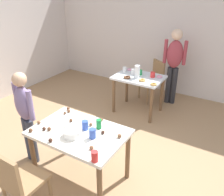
# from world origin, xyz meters

# --- Properties ---
(ground_plane) EXTENTS (6.40, 6.40, 0.00)m
(ground_plane) POSITION_xyz_m (0.00, 0.00, 0.00)
(ground_plane) COLOR #9E7A56
(wall_back) EXTENTS (6.40, 0.10, 2.60)m
(wall_back) POSITION_xyz_m (0.00, 3.20, 1.30)
(wall_back) COLOR silver
(wall_back) RESTS_ON ground_plane
(dining_table_near) EXTENTS (1.13, 0.76, 0.75)m
(dining_table_near) POSITION_xyz_m (-0.13, -0.15, 0.64)
(dining_table_near) COLOR silver
(dining_table_near) RESTS_ON ground_plane
(dining_table_far) EXTENTS (0.91, 0.67, 0.75)m
(dining_table_far) POSITION_xyz_m (-0.30, 1.88, 0.62)
(dining_table_far) COLOR silver
(dining_table_far) RESTS_ON ground_plane
(chair_near_table) EXTENTS (0.41, 0.41, 0.87)m
(chair_near_table) POSITION_xyz_m (-0.36, -0.91, 0.50)
(chair_near_table) COLOR olive
(chair_near_table) RESTS_ON ground_plane
(chair_far_table) EXTENTS (0.56, 0.56, 0.87)m
(chair_far_table) POSITION_xyz_m (-0.25, 2.56, 0.50)
(chair_far_table) COLOR olive
(chair_far_table) RESTS_ON ground_plane
(person_girl_near) EXTENTS (0.45, 0.27, 1.36)m
(person_girl_near) POSITION_xyz_m (-0.98, -0.23, 0.80)
(person_girl_near) COLOR #383D4C
(person_girl_near) RESTS_ON ground_plane
(person_adult_far) EXTENTS (0.46, 0.26, 1.56)m
(person_adult_far) POSITION_xyz_m (0.13, 2.60, 0.94)
(person_adult_far) COLOR #28282D
(person_adult_far) RESTS_ON ground_plane
(mixing_bowl) EXTENTS (0.21, 0.21, 0.08)m
(mixing_bowl) POSITION_xyz_m (-0.13, -0.27, 0.79)
(mixing_bowl) COLOR white
(mixing_bowl) RESTS_ON dining_table_near
(soda_can) EXTENTS (0.07, 0.07, 0.12)m
(soda_can) POSITION_xyz_m (0.04, 0.02, 0.81)
(soda_can) COLOR #198438
(soda_can) RESTS_ON dining_table_near
(fork_near) EXTENTS (0.17, 0.02, 0.01)m
(fork_near) POSITION_xyz_m (-0.48, -0.10, 0.75)
(fork_near) COLOR silver
(fork_near) RESTS_ON dining_table_near
(cup_near_0) EXTENTS (0.08, 0.08, 0.12)m
(cup_near_0) POSITION_xyz_m (0.09, -0.18, 0.81)
(cup_near_0) COLOR #3351B2
(cup_near_0) RESTS_ON dining_table_near
(cup_near_1) EXTENTS (0.07, 0.07, 0.12)m
(cup_near_1) POSITION_xyz_m (0.34, -0.49, 0.81)
(cup_near_1) COLOR red
(cup_near_1) RESTS_ON dining_table_near
(cup_near_2) EXTENTS (0.08, 0.08, 0.12)m
(cup_near_2) POSITION_xyz_m (-0.09, -0.08, 0.81)
(cup_near_2) COLOR #3351B2
(cup_near_2) RESTS_ON dining_table_near
(cake_ball_0) EXTENTS (0.05, 0.05, 0.05)m
(cake_ball_0) POSITION_xyz_m (0.20, -0.36, 0.77)
(cake_ball_0) COLOR brown
(cake_ball_0) RESTS_ON dining_table_near
(cake_ball_1) EXTENTS (0.05, 0.05, 0.05)m
(cake_ball_1) POSITION_xyz_m (-0.50, -0.36, 0.77)
(cake_ball_1) COLOR #3D2319
(cake_ball_1) RESTS_ON dining_table_near
(cake_ball_2) EXTENTS (0.04, 0.04, 0.04)m
(cake_ball_2) POSITION_xyz_m (-0.29, -0.21, 0.77)
(cake_ball_2) COLOR brown
(cake_ball_2) RESTS_ON dining_table_near
(cake_ball_3) EXTENTS (0.05, 0.05, 0.05)m
(cake_ball_3) POSITION_xyz_m (0.35, -0.02, 0.77)
(cake_ball_3) COLOR brown
(cake_ball_3) RESTS_ON dining_table_near
(cake_ball_4) EXTENTS (0.04, 0.04, 0.04)m
(cake_ball_4) POSITION_xyz_m (-0.55, 0.07, 0.77)
(cake_ball_4) COLOR brown
(cake_ball_4) RESTS_ON dining_table_near
(cake_ball_5) EXTENTS (0.04, 0.04, 0.04)m
(cake_ball_5) POSITION_xyz_m (-0.35, -0.04, 0.77)
(cake_ball_5) COLOR brown
(cake_ball_5) RESTS_ON dining_table_near
(cake_ball_6) EXTENTS (0.05, 0.05, 0.05)m
(cake_ball_6) POSITION_xyz_m (-0.27, -0.49, 0.77)
(cake_ball_6) COLOR #3D2319
(cake_ball_6) RESTS_ON dining_table_near
(cake_ball_7) EXTENTS (0.04, 0.04, 0.04)m
(cake_ball_7) POSITION_xyz_m (-0.66, -0.29, 0.77)
(cake_ball_7) COLOR brown
(cake_ball_7) RESTS_ON dining_table_near
(cake_ball_8) EXTENTS (0.04, 0.04, 0.04)m
(cake_ball_8) POSITION_xyz_m (-0.58, 0.18, 0.77)
(cake_ball_8) COLOR brown
(cake_ball_8) RESTS_ON dining_table_near
(cake_ball_9) EXTENTS (0.05, 0.05, 0.05)m
(cake_ball_9) POSITION_xyz_m (-0.53, 0.14, 0.77)
(cake_ball_9) COLOR brown
(cake_ball_9) RESTS_ON dining_table_near
(cake_ball_10) EXTENTS (0.05, 0.05, 0.05)m
(cake_ball_10) POSITION_xyz_m (-0.03, 0.18, 0.77)
(cake_ball_10) COLOR brown
(cake_ball_10) RESTS_ON dining_table_near
(cake_ball_11) EXTENTS (0.05, 0.05, 0.05)m
(cake_ball_11) POSITION_xyz_m (-0.45, -0.33, 0.77)
(cake_ball_11) COLOR brown
(cake_ball_11) RESTS_ON dining_table_near
(cake_ball_12) EXTENTS (0.04, 0.04, 0.04)m
(cake_ball_12) POSITION_xyz_m (0.15, -0.05, 0.77)
(cake_ball_12) COLOR #3D2319
(cake_ball_12) RESTS_ON dining_table_near
(cake_ball_13) EXTENTS (0.05, 0.05, 0.05)m
(cake_ball_13) POSITION_xyz_m (-0.61, -0.47, 0.77)
(cake_ball_13) COLOR brown
(cake_ball_13) RESTS_ON dining_table_near
(cake_ball_14) EXTENTS (0.04, 0.04, 0.04)m
(cake_ball_14) POSITION_xyz_m (-0.08, 0.02, 0.77)
(cake_ball_14) COLOR brown
(cake_ball_14) RESTS_ON dining_table_near
(pitcher_far) EXTENTS (0.10, 0.10, 0.24)m
(pitcher_far) POSITION_xyz_m (-0.30, 1.80, 0.87)
(pitcher_far) COLOR white
(pitcher_far) RESTS_ON dining_table_far
(cup_far_0) EXTENTS (0.09, 0.09, 0.09)m
(cup_far_0) POSITION_xyz_m (-0.32, 1.98, 0.80)
(cup_far_0) COLOR green
(cup_far_0) RESTS_ON dining_table_far
(cup_far_1) EXTENTS (0.07, 0.07, 0.11)m
(cup_far_1) POSITION_xyz_m (-0.44, 1.92, 0.81)
(cup_far_1) COLOR white
(cup_far_1) RESTS_ON dining_table_far
(cup_far_2) EXTENTS (0.07, 0.07, 0.10)m
(cup_far_2) POSITION_xyz_m (-0.66, 1.97, 0.80)
(cup_far_2) COLOR white
(cup_far_2) RESTS_ON dining_table_far
(cup_far_3) EXTENTS (0.09, 0.09, 0.10)m
(cup_far_3) POSITION_xyz_m (-0.06, 1.98, 0.80)
(cup_far_3) COLOR red
(cup_far_3) RESTS_ON dining_table_far
(donut_far_0) EXTENTS (0.13, 0.13, 0.04)m
(donut_far_0) POSITION_xyz_m (-0.44, 1.68, 0.77)
(donut_far_0) COLOR brown
(donut_far_0) RESTS_ON dining_table_far
(donut_far_1) EXTENTS (0.10, 0.10, 0.03)m
(donut_far_1) POSITION_xyz_m (-0.61, 2.10, 0.77)
(donut_far_1) COLOR pink
(donut_far_1) RESTS_ON dining_table_far
(donut_far_2) EXTENTS (0.11, 0.11, 0.03)m
(donut_far_2) POSITION_xyz_m (0.06, 2.03, 0.77)
(donut_far_2) COLOR pink
(donut_far_2) RESTS_ON dining_table_far
(donut_far_3) EXTENTS (0.12, 0.12, 0.03)m
(donut_far_3) POSITION_xyz_m (0.10, 1.63, 0.77)
(donut_far_3) COLOR gold
(donut_far_3) RESTS_ON dining_table_far
(donut_far_4) EXTENTS (0.12, 0.12, 0.04)m
(donut_far_4) POSITION_xyz_m (-0.15, 1.70, 0.77)
(donut_far_4) COLOR gold
(donut_far_4) RESTS_ON dining_table_far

